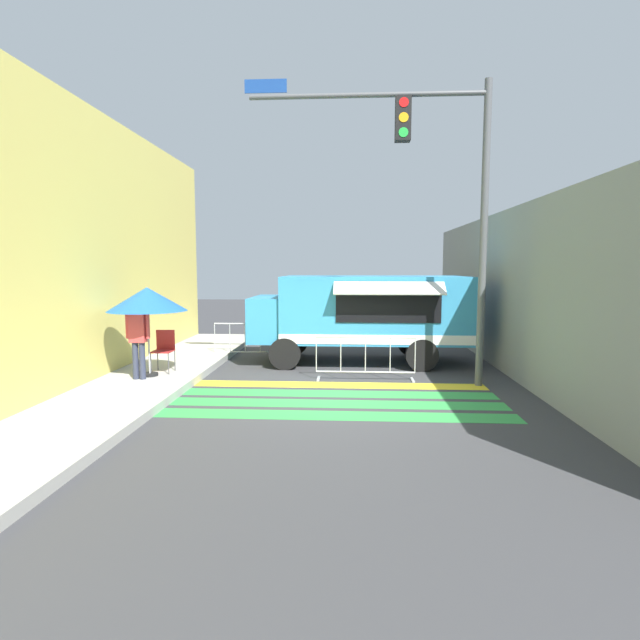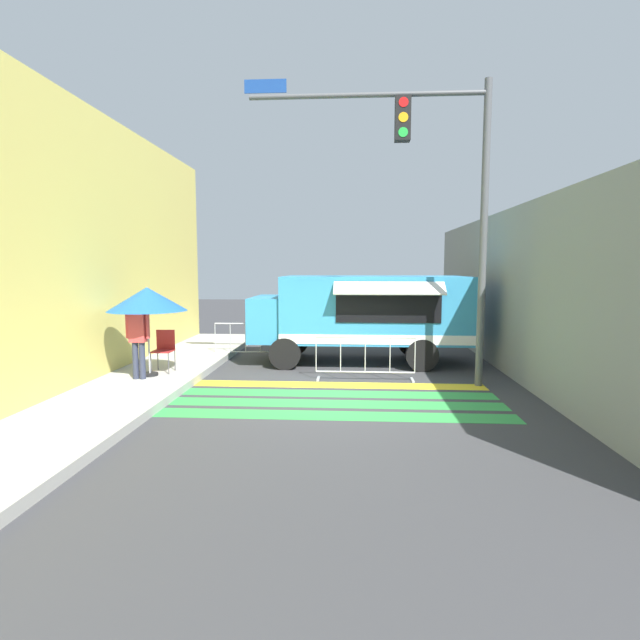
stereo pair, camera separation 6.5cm
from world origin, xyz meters
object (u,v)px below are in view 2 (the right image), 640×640
Objects in this scene: barricade_front at (365,358)px; traffic_signal_pole at (436,176)px; folding_chair at (164,347)px; barricade_side at (246,341)px; vendor_person at (138,334)px; patio_umbrella at (147,300)px; food_truck at (358,311)px.

traffic_signal_pole is at bearing -15.65° from barricade_front.
folding_chair is 3.02m from barricade_side.
barricade_front is 4.19m from barricade_side.
vendor_person is at bearing -114.31° from barricade_side.
folding_chair reaches higher than barricade_front.
barricade_front is (4.66, 0.16, -0.25)m from folding_chair.
patio_umbrella is at bearing -177.92° from traffic_signal_pole.
barricade_side is (1.58, 3.50, -0.66)m from vendor_person.
traffic_signal_pole is at bearing 7.77° from folding_chair.
patio_umbrella reaches higher than folding_chair.
traffic_signal_pole reaches higher than folding_chair.
vendor_person is at bearing -105.69° from patio_umbrella.
food_truck reaches higher than patio_umbrella.
vendor_person is (-4.76, -3.12, -0.26)m from food_truck.
patio_umbrella is 1.23m from folding_chair.
barricade_front is at bearing 164.35° from traffic_signal_pole.
patio_umbrella reaches higher than barricade_side.
vendor_person is at bearing -97.61° from folding_chair.
vendor_person reaches higher than barricade_front.
traffic_signal_pole is 7.21m from vendor_person.
patio_umbrella is 1.15× the size of vendor_person.
patio_umbrella reaches higher than barricade_front.
vendor_person is at bearing -174.97° from traffic_signal_pole.
traffic_signal_pole is 3.68× the size of barricade_side.
folding_chair is at bearing 70.95° from patio_umbrella.
vendor_person is (-0.09, -0.33, -0.72)m from patio_umbrella.
barricade_front is (0.15, -2.15, -0.90)m from food_truck.
food_truck is 4.32m from traffic_signal_pole.
traffic_signal_pole reaches higher than patio_umbrella.
barricade_side is at bearing 73.90° from folding_chair.
food_truck is 3.33m from barricade_side.
patio_umbrella is at bearing -149.18° from food_truck.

